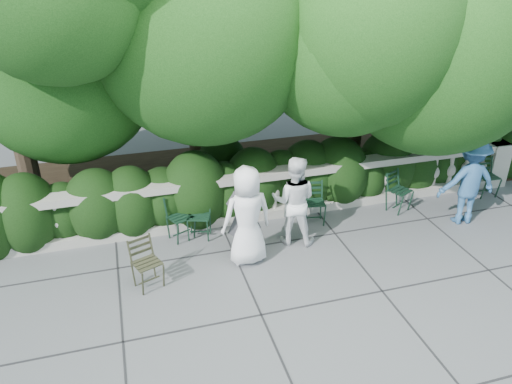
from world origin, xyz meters
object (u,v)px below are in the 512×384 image
object	(u,v)px
chair_b	(186,241)
chair_d	(403,213)
chair_c	(199,241)
chair_f	(488,198)
person_older_blue	(468,181)
person_woman_grey	(244,216)
person_businessman	(247,216)
person_casual_man	(294,201)
chair_e	(314,226)
chair_weathered	(154,291)

from	to	relation	value
chair_b	chair_d	world-z (taller)	same
chair_c	chair_d	distance (m)	4.19
chair_c	chair_f	size ratio (longest dim) A/B	1.00
chair_b	person_older_blue	world-z (taller)	person_older_blue
person_woman_grey	person_businessman	bearing A→B (deg)	101.71
person_casual_man	person_older_blue	bearing A→B (deg)	-159.91
chair_e	person_casual_man	bearing A→B (deg)	-138.58
chair_weathered	person_casual_man	bearing A→B (deg)	-4.63
person_businessman	person_woman_grey	bearing A→B (deg)	-81.60
chair_d	chair_weathered	world-z (taller)	same
chair_f	person_woman_grey	bearing A→B (deg)	-170.41
chair_f	person_woman_grey	size ratio (longest dim) A/B	0.51
chair_f	person_woman_grey	world-z (taller)	person_woman_grey
chair_e	person_older_blue	size ratio (longest dim) A/B	0.48
chair_b	person_older_blue	bearing A→B (deg)	-31.85
chair_d	chair_c	bearing A→B (deg)	153.01
person_woman_grey	person_casual_man	bearing A→B (deg)	-167.17
chair_d	person_woman_grey	distance (m)	3.66
chair_weathered	person_woman_grey	size ratio (longest dim) A/B	0.51
chair_b	chair_c	world-z (taller)	same
chair_weathered	person_older_blue	bearing A→B (deg)	-16.15
chair_d	person_woman_grey	size ratio (longest dim) A/B	0.51
person_casual_man	person_older_blue	distance (m)	3.44
chair_d	person_older_blue	distance (m)	1.40
chair_c	chair_f	distance (m)	6.28
chair_d	chair_weathered	distance (m)	5.26
person_businessman	person_woman_grey	distance (m)	0.11
chair_e	person_woman_grey	xyz separation A→B (m)	(-1.57, -0.62, 0.83)
chair_d	person_casual_man	distance (m)	2.69
chair_c	chair_d	size ratio (longest dim) A/B	1.00
chair_c	person_older_blue	size ratio (longest dim) A/B	0.48
chair_f	person_businessman	world-z (taller)	person_businessman
person_casual_man	chair_e	bearing A→B (deg)	-124.59
person_businessman	person_casual_man	size ratio (longest dim) A/B	1.05
person_woman_grey	person_casual_man	xyz separation A→B (m)	(0.98, 0.27, 0.00)
chair_e	person_businessman	size ratio (longest dim) A/B	0.48
person_businessman	person_older_blue	xyz separation A→B (m)	(4.39, 0.12, 0.00)
chair_b	chair_e	distance (m)	2.48
chair_b	person_businessman	distance (m)	1.55
chair_e	chair_weathered	xyz separation A→B (m)	(-3.20, -1.13, 0.00)
chair_e	chair_b	bearing A→B (deg)	-173.61
chair_d	person_older_blue	xyz separation A→B (m)	(0.90, -0.60, 0.88)
chair_e	chair_f	xyz separation A→B (m)	(4.03, 0.06, 0.00)
chair_c	chair_e	world-z (taller)	same
chair_b	person_woman_grey	distance (m)	1.46
chair_e	person_businessman	bearing A→B (deg)	-144.79
person_woman_grey	person_casual_man	distance (m)	1.02
chair_f	chair_d	bearing A→B (deg)	-175.83
chair_e	person_older_blue	xyz separation A→B (m)	(2.85, -0.60, 0.88)
chair_weathered	person_woman_grey	distance (m)	1.90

